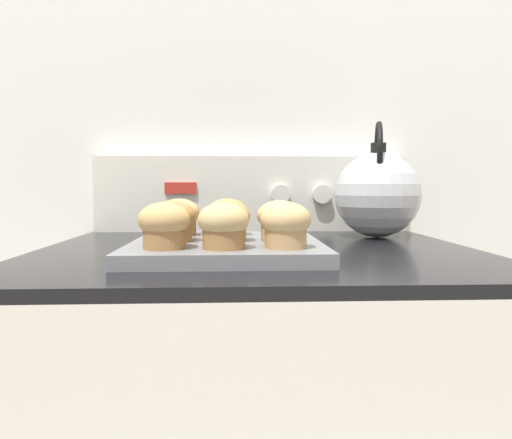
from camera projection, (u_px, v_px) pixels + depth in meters
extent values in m
cube|color=silver|center=(250.00, 124.00, 1.19)|extent=(8.00, 0.05, 2.40)
cube|color=black|center=(257.00, 252.00, 0.85)|extent=(0.79, 0.67, 0.02)
cube|color=silver|center=(251.00, 194.00, 1.15)|extent=(0.77, 0.05, 0.19)
cube|color=#B72D23|center=(180.00, 188.00, 1.11)|extent=(0.08, 0.01, 0.03)
cylinder|color=silver|center=(280.00, 194.00, 1.12)|extent=(0.05, 0.02, 0.05)
cylinder|color=silver|center=(322.00, 194.00, 1.12)|extent=(0.05, 0.02, 0.05)
cylinder|color=silver|center=(363.00, 194.00, 1.13)|extent=(0.05, 0.02, 0.05)
cube|color=slate|center=(226.00, 247.00, 0.76)|extent=(0.31, 0.31, 0.02)
cylinder|color=olive|center=(164.00, 237.00, 0.67)|extent=(0.06, 0.06, 0.03)
ellipsoid|color=tan|center=(164.00, 220.00, 0.67)|extent=(0.08, 0.08, 0.05)
cylinder|color=olive|center=(224.00, 237.00, 0.67)|extent=(0.06, 0.06, 0.03)
ellipsoid|color=tan|center=(223.00, 220.00, 0.67)|extent=(0.08, 0.08, 0.05)
cylinder|color=tan|center=(286.00, 237.00, 0.68)|extent=(0.06, 0.06, 0.03)
ellipsoid|color=tan|center=(286.00, 219.00, 0.68)|extent=(0.08, 0.08, 0.05)
cylinder|color=olive|center=(173.00, 231.00, 0.76)|extent=(0.06, 0.06, 0.03)
ellipsoid|color=#B2844C|center=(173.00, 216.00, 0.75)|extent=(0.08, 0.08, 0.05)
cylinder|color=tan|center=(227.00, 231.00, 0.76)|extent=(0.06, 0.06, 0.03)
ellipsoid|color=tan|center=(227.00, 216.00, 0.76)|extent=(0.08, 0.08, 0.05)
cylinder|color=tan|center=(280.00, 231.00, 0.76)|extent=(0.06, 0.06, 0.03)
ellipsoid|color=tan|center=(280.00, 215.00, 0.76)|extent=(0.08, 0.08, 0.05)
cylinder|color=olive|center=(179.00, 226.00, 0.85)|extent=(0.06, 0.06, 0.03)
ellipsoid|color=tan|center=(179.00, 212.00, 0.85)|extent=(0.08, 0.08, 0.05)
cylinder|color=olive|center=(227.00, 226.00, 0.85)|extent=(0.06, 0.06, 0.03)
ellipsoid|color=tan|center=(227.00, 212.00, 0.85)|extent=(0.08, 0.08, 0.05)
sphere|color=silver|center=(377.00, 195.00, 1.00)|extent=(0.19, 0.19, 0.19)
cylinder|color=black|center=(378.00, 148.00, 1.00)|extent=(0.03, 0.03, 0.02)
cone|color=silver|center=(376.00, 184.00, 1.09)|extent=(0.06, 0.08, 0.06)
torus|color=black|center=(378.00, 154.00, 1.00)|extent=(0.05, 0.14, 0.14)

